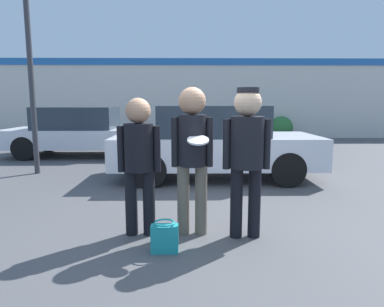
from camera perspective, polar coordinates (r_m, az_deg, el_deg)
ground_plane at (r=4.60m, az=2.16°, el=-12.36°), size 56.00×56.00×0.00m
storefront_building at (r=15.80m, az=-0.02°, el=9.19°), size 24.00×0.22×3.59m
person_left at (r=4.20m, az=-8.82°, el=-0.19°), size 0.53×0.36×1.69m
person_middle_with_frisbee at (r=4.15m, az=0.04°, el=1.06°), size 0.51×0.54×1.82m
person_right at (r=4.11m, az=9.11°, el=1.05°), size 0.57×0.40×1.81m
parked_car_near at (r=7.43m, az=3.73°, el=1.90°), size 4.35×1.90×1.57m
parked_car_far at (r=11.12m, az=-18.15°, el=3.51°), size 4.43×1.96×1.50m
shrub at (r=15.70m, az=14.60°, el=4.15°), size 1.04×1.04×1.04m
handbag at (r=3.88m, az=-4.58°, el=-13.78°), size 0.30×0.23×0.35m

